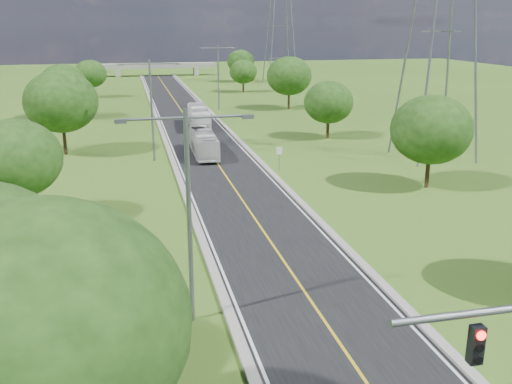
{
  "coord_description": "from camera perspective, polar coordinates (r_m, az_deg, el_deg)",
  "views": [
    {
      "loc": [
        -8.42,
        -12.1,
        13.51
      ],
      "look_at": [
        -0.64,
        22.1,
        3.0
      ],
      "focal_mm": 40.0,
      "sensor_mm": 36.0,
      "label": 1
    }
  ],
  "objects": [
    {
      "name": "tree_re",
      "position": [
        114.81,
        -1.28,
        11.94
      ],
      "size": [
        5.46,
        5.46,
        6.35
      ],
      "color": "black",
      "rests_on": "ground"
    },
    {
      "name": "curb_right",
      "position": [
        80.25,
        -3.58,
        7.03
      ],
      "size": [
        0.5,
        150.0,
        0.22
      ],
      "primitive_type": "cube",
      "color": "gray",
      "rests_on": "ground"
    },
    {
      "name": "power_tower_far",
      "position": [
        131.68,
        2.44,
        16.88
      ],
      "size": [
        9.0,
        6.4,
        28.0
      ],
      "color": "slate",
      "rests_on": "ground"
    },
    {
      "name": "bus_outbound",
      "position": [
        76.1,
        -5.75,
        7.51
      ],
      "size": [
        2.97,
        10.39,
        2.86
      ],
      "primitive_type": "imported",
      "rotation": [
        0.0,
        0.0,
        3.09
      ],
      "color": "white",
      "rests_on": "road"
    },
    {
      "name": "tree_rc",
      "position": [
        68.86,
        7.28,
        8.89
      ],
      "size": [
        5.88,
        5.88,
        6.84
      ],
      "color": "black",
      "rests_on": "ground"
    },
    {
      "name": "streetlight_far_right",
      "position": [
        91.56,
        -3.79,
        11.9
      ],
      "size": [
        5.9,
        0.25,
        10.0
      ],
      "color": "slate",
      "rests_on": "ground"
    },
    {
      "name": "overpass",
      "position": [
        152.74,
        -9.85,
        12.27
      ],
      "size": [
        30.0,
        3.0,
        3.2
      ],
      "color": "gray",
      "rests_on": "ground"
    },
    {
      "name": "road",
      "position": [
        79.7,
        -6.61,
        6.83
      ],
      "size": [
        8.0,
        150.0,
        0.06
      ],
      "primitive_type": "cube",
      "color": "black",
      "rests_on": "ground"
    },
    {
      "name": "streetlight_mid_left",
      "position": [
        57.65,
        -10.43,
        8.87
      ],
      "size": [
        5.9,
        0.25,
        10.0
      ],
      "color": "slate",
      "rests_on": "ground"
    },
    {
      "name": "tree_lc",
      "position": [
        62.95,
        -18.93,
        8.55
      ],
      "size": [
        7.56,
        7.56,
        8.79
      ],
      "color": "black",
      "rests_on": "ground"
    },
    {
      "name": "tree_rf",
      "position": [
        135.01,
        -1.54,
        12.91
      ],
      "size": [
        6.3,
        6.3,
        7.33
      ],
      "color": "black",
      "rests_on": "ground"
    },
    {
      "name": "ground",
      "position": [
        73.84,
        -6.09,
        6.04
      ],
      "size": [
        260.0,
        260.0,
        0.0
      ],
      "primitive_type": "plane",
      "color": "#385B19",
      "rests_on": "ground"
    },
    {
      "name": "tree_le",
      "position": [
        110.65,
        -16.24,
        11.28
      ],
      "size": [
        5.88,
        5.88,
        6.84
      ],
      "color": "black",
      "rests_on": "ground"
    },
    {
      "name": "power_tower_near",
      "position": [
        60.33,
        18.22,
        16.36
      ],
      "size": [
        9.0,
        6.4,
        28.0
      ],
      "color": "slate",
      "rests_on": "ground"
    },
    {
      "name": "streetlight_near_left",
      "position": [
        25.37,
        -6.76,
        -0.79
      ],
      "size": [
        5.9,
        0.25,
        10.0
      ],
      "color": "slate",
      "rests_on": "ground"
    },
    {
      "name": "tree_rb",
      "position": [
        49.41,
        17.13,
        5.97
      ],
      "size": [
        6.72,
        6.72,
        7.82
      ],
      "color": "black",
      "rests_on": "ground"
    },
    {
      "name": "speed_limit_sign",
      "position": [
        53.25,
        2.34,
        3.74
      ],
      "size": [
        0.55,
        0.09,
        2.4
      ],
      "color": "slate",
      "rests_on": "ground"
    },
    {
      "name": "tree_ld",
      "position": [
        86.95,
        -18.72,
        10.17
      ],
      "size": [
        6.72,
        6.72,
        7.82
      ],
      "color": "black",
      "rests_on": "ground"
    },
    {
      "name": "tree_lf",
      "position": [
        16.24,
        -20.86,
        -12.53
      ],
      "size": [
        7.98,
        7.98,
        9.28
      ],
      "color": "black",
      "rests_on": "ground"
    },
    {
      "name": "tree_lb",
      "position": [
        41.76,
        -22.99,
        3.09
      ],
      "size": [
        6.3,
        6.3,
        7.33
      ],
      "color": "black",
      "rests_on": "ground"
    },
    {
      "name": "tree_rd",
      "position": [
        92.06,
        3.33,
        11.51
      ],
      "size": [
        7.14,
        7.14,
        8.3
      ],
      "color": "black",
      "rests_on": "ground"
    },
    {
      "name": "bus_inbound",
      "position": [
        59.93,
        -5.27,
        4.92
      ],
      "size": [
        2.38,
        9.42,
        2.61
      ],
      "primitive_type": "imported",
      "rotation": [
        0.0,
        0.0,
        -0.02
      ],
      "color": "silver",
      "rests_on": "road"
    },
    {
      "name": "curb_left",
      "position": [
        79.35,
        -9.69,
        6.72
      ],
      "size": [
        0.5,
        150.0,
        0.22
      ],
      "primitive_type": "cube",
      "color": "gray",
      "rests_on": "ground"
    }
  ]
}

